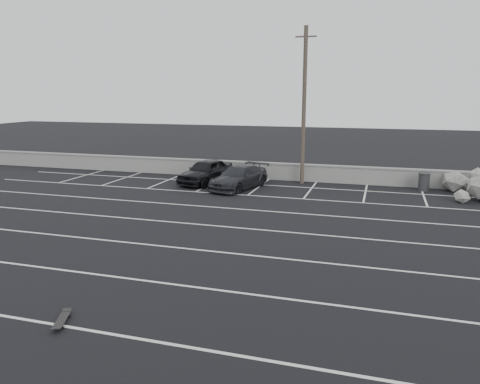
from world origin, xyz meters
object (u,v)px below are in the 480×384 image
(skateboard, at_px, (62,320))
(car_right, at_px, (239,177))
(trash_bin, at_px, (424,182))
(utility_pole, at_px, (304,106))
(car_left, at_px, (206,171))

(skateboard, bearing_deg, car_right, 70.23)
(car_right, relative_size, skateboard, 5.05)
(trash_bin, xyz_separation_m, skateboard, (-9.39, -18.89, -0.43))
(utility_pole, bearing_deg, trash_bin, -1.60)
(utility_pole, bearing_deg, car_left, -163.33)
(car_right, bearing_deg, trash_bin, 28.43)
(utility_pole, relative_size, skateboard, 10.36)
(car_left, relative_size, skateboard, 4.88)
(car_left, distance_m, skateboard, 17.70)
(car_right, distance_m, skateboard, 16.52)
(car_left, distance_m, car_right, 2.54)
(car_left, distance_m, utility_pole, 6.97)
(trash_bin, bearing_deg, car_right, -166.62)
(car_left, xyz_separation_m, utility_pole, (5.55, 1.66, 3.88))
(car_right, bearing_deg, skateboard, -72.63)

